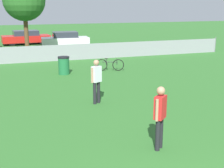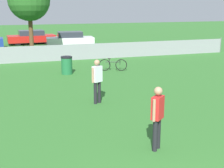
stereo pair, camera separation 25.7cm
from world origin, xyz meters
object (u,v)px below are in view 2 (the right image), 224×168
at_px(tree_near_pole, 29,0).
at_px(player_receiver_white, 97,78).
at_px(parked_car_white, 70,39).
at_px(parked_car_red, 31,37).
at_px(bicycle_sideline, 113,65).
at_px(player_thrower_red, 157,114).
at_px(trash_bin, 67,65).

xyz_separation_m(tree_near_pole, player_receiver_white, (1.61, -13.22, -3.09)).
xyz_separation_m(player_receiver_white, parked_car_white, (2.08, 17.33, -0.34)).
bearing_deg(parked_car_white, player_receiver_white, -92.90).
relative_size(player_receiver_white, parked_car_red, 0.37).
distance_m(player_receiver_white, parked_car_red, 20.36).
distance_m(player_receiver_white, bicycle_sideline, 6.30).
height_order(player_thrower_red, bicycle_sideline, player_thrower_red).
bearing_deg(parked_car_white, player_thrower_red, -90.37).
xyz_separation_m(player_thrower_red, parked_car_white, (1.64, 21.71, -0.34)).
relative_size(bicycle_sideline, trash_bin, 1.58).
xyz_separation_m(parked_car_red, parked_car_white, (3.27, -2.99, -0.01)).
bearing_deg(bicycle_sideline, tree_near_pole, 138.78).
xyz_separation_m(player_receiver_white, trash_bin, (-0.23, 5.68, -0.50)).
height_order(player_receiver_white, trash_bin, player_receiver_white).
distance_m(player_thrower_red, trash_bin, 10.09).
bearing_deg(parked_car_red, parked_car_white, -46.66).
relative_size(trash_bin, parked_car_red, 0.21).
relative_size(bicycle_sideline, parked_car_red, 0.34).
relative_size(player_thrower_red, bicycle_sideline, 1.11).
distance_m(tree_near_pole, trash_bin, 8.47).
bearing_deg(player_receiver_white, parked_car_red, 66.03).
relative_size(tree_near_pole, parked_car_red, 1.22).
bearing_deg(player_receiver_white, player_thrower_red, -111.54).
relative_size(player_thrower_red, trash_bin, 1.75).
xyz_separation_m(player_thrower_red, bicycle_sideline, (2.05, 10.12, -0.65)).
relative_size(player_receiver_white, trash_bin, 1.75).
distance_m(player_receiver_white, trash_bin, 5.71).
height_order(parked_car_red, parked_car_white, parked_car_white).
bearing_deg(trash_bin, player_thrower_red, -86.19).
distance_m(tree_near_pole, player_thrower_red, 17.99).
bearing_deg(bicycle_sideline, parked_car_red, 124.20).
bearing_deg(player_receiver_white, bicycle_sideline, 39.19).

